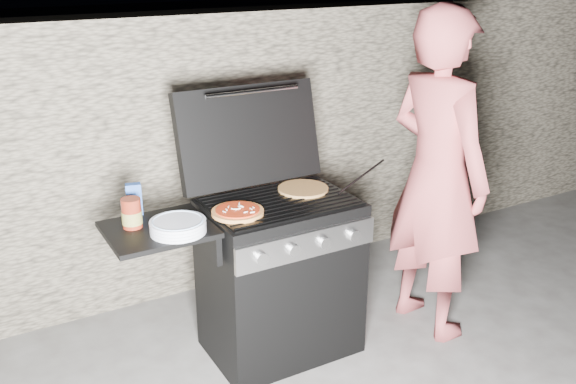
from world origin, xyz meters
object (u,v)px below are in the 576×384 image
pizza_topped (238,211)px  person (437,176)px  sauce_jar (132,213)px  gas_grill (239,288)px

pizza_topped → person: bearing=-7.0°
sauce_jar → person: 1.70m
pizza_topped → sauce_jar: bearing=166.8°
pizza_topped → sauce_jar: sauce_jar is taller
gas_grill → person: (1.16, -0.20, 0.50)m
gas_grill → sauce_jar: size_ratio=9.15×
sauce_jar → gas_grill: bearing=-6.9°
person → sauce_jar: bearing=77.2°
person → pizza_topped: bearing=79.1°
sauce_jar → pizza_topped: bearing=-13.2°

